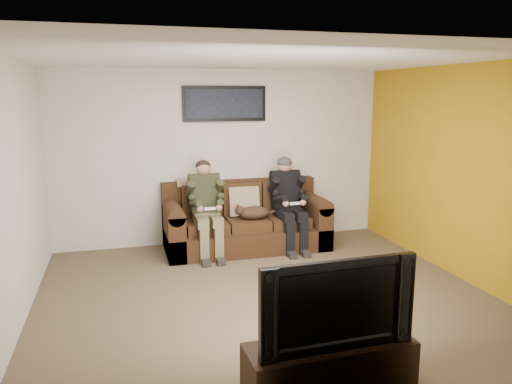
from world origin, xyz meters
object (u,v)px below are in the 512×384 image
object	(u,v)px
framed_poster	(225,104)
person_left	(206,202)
cat	(253,212)
tv_stand	(330,368)
television	(332,300)
sofa	(245,223)
person_right	(288,197)

from	to	relation	value
framed_poster	person_left	bearing A→B (deg)	-125.03
cat	framed_poster	bearing A→B (deg)	113.65
tv_stand	television	xyz separation A→B (m)	(0.00, 0.00, 0.55)
sofa	person_right	size ratio (longest dim) A/B	1.76
person_left	framed_poster	bearing A→B (deg)	54.97
television	person_right	bearing A→B (deg)	73.81
person_left	tv_stand	size ratio (longest dim) A/B	1.03
person_right	framed_poster	world-z (taller)	framed_poster
tv_stand	person_right	bearing A→B (deg)	73.81
framed_poster	television	world-z (taller)	framed_poster
person_right	framed_poster	bearing A→B (deg)	144.31
person_left	sofa	bearing A→B (deg)	18.03
person_left	television	size ratio (longest dim) A/B	1.11
tv_stand	person_left	bearing A→B (deg)	92.87
tv_stand	sofa	bearing A→B (deg)	83.46
person_left	person_right	world-z (taller)	person_right
cat	television	distance (m)	3.58
cat	framed_poster	world-z (taller)	framed_poster
person_right	tv_stand	world-z (taller)	person_right
cat	television	world-z (taller)	television
person_right	television	xyz separation A→B (m)	(-0.90, -3.59, -0.01)
person_right	cat	xyz separation A→B (m)	(-0.54, -0.03, -0.19)
framed_poster	cat	bearing A→B (deg)	-66.35
person_left	cat	xyz separation A→B (m)	(0.67, -0.03, -0.18)
person_right	tv_stand	xyz separation A→B (m)	(-0.90, -3.59, -0.55)
cat	sofa	bearing A→B (deg)	106.34
sofa	television	world-z (taller)	television
sofa	person_right	xyz separation A→B (m)	(0.61, -0.20, 0.39)
person_left	tv_stand	distance (m)	3.64
cat	tv_stand	distance (m)	3.60
person_right	framed_poster	distance (m)	1.67
sofa	person_left	bearing A→B (deg)	-161.97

